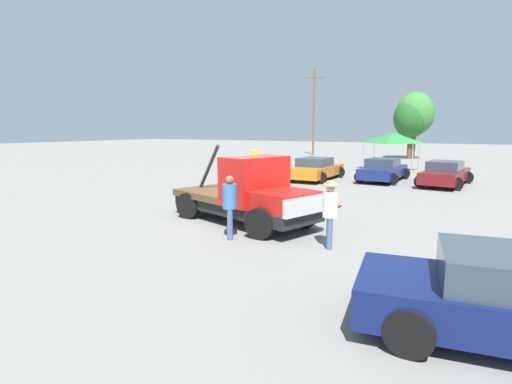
{
  "coord_description": "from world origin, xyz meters",
  "views": [
    {
      "loc": [
        6.63,
        -10.9,
        3.04
      ],
      "look_at": [
        0.5,
        0.0,
        1.05
      ],
      "focal_mm": 28.0,
      "sensor_mm": 36.0,
      "label": 1
    }
  ],
  "objects_px": {
    "tow_truck": "(249,196)",
    "tree_left": "(411,118)",
    "person_near_truck": "(330,209)",
    "parked_car_orange": "(316,169)",
    "utility_pole": "(314,109)",
    "canopy_tent_green": "(393,138)",
    "tree_center": "(415,114)",
    "parked_car_maroon": "(445,174)",
    "parked_car_navy": "(383,170)",
    "traffic_cone": "(335,200)",
    "person_at_hood": "(230,203)"
  },
  "relations": [
    {
      "from": "canopy_tent_green",
      "to": "tree_left",
      "type": "bearing_deg",
      "value": 92.92
    },
    {
      "from": "person_near_truck",
      "to": "parked_car_orange",
      "type": "distance_m",
      "value": 14.03
    },
    {
      "from": "tow_truck",
      "to": "person_at_hood",
      "type": "relative_size",
      "value": 3.23
    },
    {
      "from": "traffic_cone",
      "to": "utility_pole",
      "type": "bearing_deg",
      "value": 112.88
    },
    {
      "from": "tow_truck",
      "to": "parked_car_maroon",
      "type": "xyz_separation_m",
      "value": [
        4.73,
        12.74,
        -0.28
      ]
    },
    {
      "from": "person_near_truck",
      "to": "parked_car_maroon",
      "type": "bearing_deg",
      "value": 62.17
    },
    {
      "from": "parked_car_navy",
      "to": "tow_truck",
      "type": "bearing_deg",
      "value": 175.97
    },
    {
      "from": "parked_car_orange",
      "to": "tree_center",
      "type": "distance_m",
      "value": 21.47
    },
    {
      "from": "parked_car_navy",
      "to": "utility_pole",
      "type": "distance_m",
      "value": 24.37
    },
    {
      "from": "traffic_cone",
      "to": "tree_left",
      "type": "bearing_deg",
      "value": 93.11
    },
    {
      "from": "tree_left",
      "to": "tree_center",
      "type": "distance_m",
      "value": 0.64
    },
    {
      "from": "parked_car_maroon",
      "to": "tree_left",
      "type": "bearing_deg",
      "value": 20.24
    },
    {
      "from": "person_near_truck",
      "to": "canopy_tent_green",
      "type": "relative_size",
      "value": 0.51
    },
    {
      "from": "parked_car_maroon",
      "to": "canopy_tent_green",
      "type": "relative_size",
      "value": 1.46
    },
    {
      "from": "parked_car_orange",
      "to": "canopy_tent_green",
      "type": "xyz_separation_m",
      "value": [
        2.83,
        8.15,
        1.72
      ]
    },
    {
      "from": "parked_car_maroon",
      "to": "tree_left",
      "type": "xyz_separation_m",
      "value": [
        -4.78,
        19.56,
        3.42
      ]
    },
    {
      "from": "person_at_hood",
      "to": "parked_car_maroon",
      "type": "xyz_separation_m",
      "value": [
        4.34,
        14.49,
        -0.38
      ]
    },
    {
      "from": "tow_truck",
      "to": "canopy_tent_green",
      "type": "distance_m",
      "value": 19.95
    },
    {
      "from": "utility_pole",
      "to": "person_at_hood",
      "type": "bearing_deg",
      "value": -72.23
    },
    {
      "from": "tow_truck",
      "to": "tree_left",
      "type": "xyz_separation_m",
      "value": [
        -0.05,
        32.31,
        3.13
      ]
    },
    {
      "from": "canopy_tent_green",
      "to": "tree_center",
      "type": "bearing_deg",
      "value": 91.6
    },
    {
      "from": "canopy_tent_green",
      "to": "tow_truck",
      "type": "bearing_deg",
      "value": -91.69
    },
    {
      "from": "parked_car_orange",
      "to": "traffic_cone",
      "type": "xyz_separation_m",
      "value": [
        3.72,
        -7.57,
        -0.4
      ]
    },
    {
      "from": "tow_truck",
      "to": "parked_car_orange",
      "type": "height_order",
      "value": "tow_truck"
    },
    {
      "from": "person_near_truck",
      "to": "tree_left",
      "type": "bearing_deg",
      "value": 74.22
    },
    {
      "from": "parked_car_navy",
      "to": "tree_center",
      "type": "height_order",
      "value": "tree_center"
    },
    {
      "from": "parked_car_navy",
      "to": "canopy_tent_green",
      "type": "relative_size",
      "value": 1.36
    },
    {
      "from": "canopy_tent_green",
      "to": "traffic_cone",
      "type": "bearing_deg",
      "value": -86.74
    },
    {
      "from": "utility_pole",
      "to": "canopy_tent_green",
      "type": "bearing_deg",
      "value": -49.93
    },
    {
      "from": "parked_car_orange",
      "to": "tree_center",
      "type": "bearing_deg",
      "value": -6.88
    },
    {
      "from": "person_near_truck",
      "to": "tow_truck",
      "type": "bearing_deg",
      "value": 137.16
    },
    {
      "from": "tree_left",
      "to": "utility_pole",
      "type": "height_order",
      "value": "utility_pole"
    },
    {
      "from": "tree_center",
      "to": "utility_pole",
      "type": "bearing_deg",
      "value": 175.58
    },
    {
      "from": "tow_truck",
      "to": "traffic_cone",
      "type": "relative_size",
      "value": 10.43
    },
    {
      "from": "person_near_truck",
      "to": "traffic_cone",
      "type": "bearing_deg",
      "value": 85.49
    },
    {
      "from": "tree_center",
      "to": "utility_pole",
      "type": "distance_m",
      "value": 11.22
    },
    {
      "from": "parked_car_navy",
      "to": "traffic_cone",
      "type": "height_order",
      "value": "parked_car_navy"
    },
    {
      "from": "person_at_hood",
      "to": "parked_car_maroon",
      "type": "height_order",
      "value": "person_at_hood"
    },
    {
      "from": "parked_car_orange",
      "to": "parked_car_navy",
      "type": "height_order",
      "value": "same"
    },
    {
      "from": "parked_car_maroon",
      "to": "utility_pole",
      "type": "xyz_separation_m",
      "value": [
        -15.67,
        20.83,
        4.62
      ]
    },
    {
      "from": "tow_truck",
      "to": "parked_car_orange",
      "type": "bearing_deg",
      "value": 118.73
    },
    {
      "from": "person_at_hood",
      "to": "tree_left",
      "type": "relative_size",
      "value": 0.29
    },
    {
      "from": "tow_truck",
      "to": "parked_car_navy",
      "type": "bearing_deg",
      "value": 101.73
    },
    {
      "from": "tow_truck",
      "to": "utility_pole",
      "type": "height_order",
      "value": "utility_pole"
    },
    {
      "from": "person_near_truck",
      "to": "parked_car_orange",
      "type": "height_order",
      "value": "person_near_truck"
    },
    {
      "from": "person_near_truck",
      "to": "traffic_cone",
      "type": "height_order",
      "value": "person_near_truck"
    },
    {
      "from": "tow_truck",
      "to": "canopy_tent_green",
      "type": "relative_size",
      "value": 1.68
    },
    {
      "from": "canopy_tent_green",
      "to": "parked_car_orange",
      "type": "bearing_deg",
      "value": -109.14
    },
    {
      "from": "canopy_tent_green",
      "to": "tree_center",
      "type": "relative_size",
      "value": 0.51
    },
    {
      "from": "person_at_hood",
      "to": "tree_left",
      "type": "height_order",
      "value": "tree_left"
    }
  ]
}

